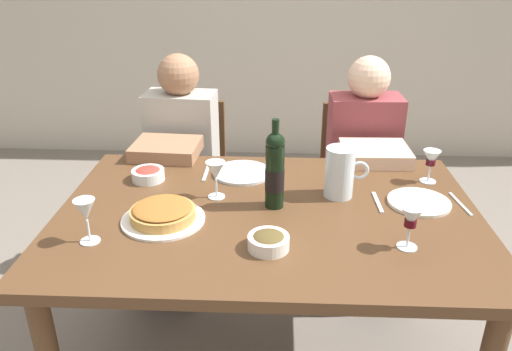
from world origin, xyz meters
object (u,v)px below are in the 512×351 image
at_px(water_pitcher, 340,175).
at_px(diner_right, 365,174).
at_px(wine_glass_spare, 216,172).
at_px(chair_right, 355,176).
at_px(wine_glass_centre, 86,212).
at_px(chair_left, 190,172).
at_px(wine_glass_left_diner, 431,160).
at_px(dinner_plate_right_setting, 419,202).
at_px(dinner_plate_left_setting, 242,173).
at_px(salad_bowl, 148,174).
at_px(diner_left, 178,170).
at_px(wine_bottle, 275,170).
at_px(dining_table, 268,233).
at_px(baked_tart, 163,214).
at_px(wine_glass_right_diner, 411,219).
at_px(olive_bowl, 269,241).

distance_m(water_pitcher, diner_right, 0.60).
height_order(wine_glass_spare, chair_right, wine_glass_spare).
distance_m(wine_glass_centre, chair_left, 1.19).
height_order(wine_glass_left_diner, dinner_plate_right_setting, wine_glass_left_diner).
bearing_deg(dinner_plate_left_setting, chair_right, 45.64).
bearing_deg(salad_bowl, dinner_plate_left_setting, 11.33).
relative_size(diner_left, chair_right, 1.33).
distance_m(wine_glass_centre, dinner_plate_left_setting, 0.71).
relative_size(wine_bottle, water_pitcher, 1.72).
relative_size(diner_left, diner_right, 1.00).
bearing_deg(dining_table, diner_left, 124.48).
bearing_deg(baked_tart, dinner_plate_right_setting, 10.41).
height_order(wine_glass_right_diner, wine_glass_centre, wine_glass_centre).
relative_size(olive_bowl, wine_glass_left_diner, 0.97).
distance_m(salad_bowl, chair_right, 1.18).
distance_m(salad_bowl, chair_left, 0.72).
xyz_separation_m(salad_bowl, wine_glass_centre, (-0.08, -0.47, 0.08)).
height_order(dining_table, wine_glass_spare, wine_glass_spare).
bearing_deg(wine_glass_left_diner, dinner_plate_right_setting, -113.26).
bearing_deg(diner_left, dinner_plate_right_setting, 153.70).
distance_m(olive_bowl, dinner_plate_right_setting, 0.63).
bearing_deg(water_pitcher, diner_left, 143.52).
bearing_deg(chair_right, chair_left, -2.17).
distance_m(salad_bowl, wine_glass_centre, 0.48).
bearing_deg(wine_bottle, water_pitcher, 21.31).
distance_m(wine_glass_right_diner, diner_left, 1.28).
height_order(wine_bottle, wine_glass_centre, wine_bottle).
relative_size(wine_bottle, diner_left, 0.28).
xyz_separation_m(salad_bowl, olive_bowl, (0.49, -0.48, 0.00)).
relative_size(wine_glass_left_diner, wine_glass_right_diner, 0.95).
distance_m(wine_glass_right_diner, wine_glass_centre, 1.00).
bearing_deg(dining_table, wine_glass_centre, -158.08).
distance_m(wine_bottle, salad_bowl, 0.56).
distance_m(olive_bowl, chair_right, 1.25).
distance_m(chair_left, diner_left, 0.26).
height_order(wine_bottle, dinner_plate_right_setting, wine_bottle).
xyz_separation_m(wine_bottle, olive_bowl, (-0.01, -0.28, -0.11)).
height_order(wine_bottle, diner_left, diner_left).
distance_m(dining_table, wine_glass_right_diner, 0.53).
distance_m(baked_tart, dinner_plate_right_setting, 0.92).
bearing_deg(wine_glass_left_diner, diner_left, 160.20).
xyz_separation_m(wine_glass_right_diner, wine_glass_spare, (-0.64, 0.32, 0.00)).
bearing_deg(wine_glass_right_diner, baked_tart, 170.65).
xyz_separation_m(olive_bowl, diner_left, (-0.46, 0.91, -0.17)).
bearing_deg(chair_right, dining_table, 61.90).
bearing_deg(wine_glass_right_diner, dining_table, 153.80).
height_order(wine_glass_centre, chair_left, wine_glass_centre).
xyz_separation_m(dining_table, dinner_plate_left_setting, (-0.11, 0.31, 0.10)).
bearing_deg(dinner_plate_right_setting, chair_right, 97.20).
height_order(chair_right, diner_right, diner_right).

